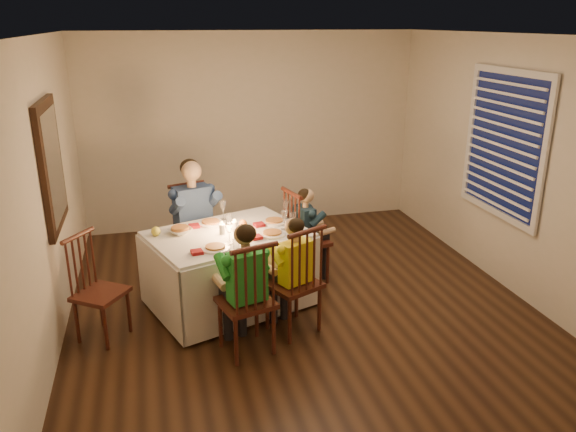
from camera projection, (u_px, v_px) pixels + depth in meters
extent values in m
plane|color=black|center=(300.00, 302.00, 5.71)|extent=(5.00, 5.00, 0.00)
cube|color=beige|center=(46.00, 197.00, 4.77)|extent=(0.02, 5.00, 2.60)
cube|color=beige|center=(510.00, 165.00, 5.80)|extent=(0.02, 5.00, 2.60)
cube|color=beige|center=(252.00, 131.00, 7.57)|extent=(4.50, 0.02, 2.60)
plane|color=white|center=(302.00, 35.00, 4.86)|extent=(5.00, 5.00, 0.00)
cube|color=silver|center=(228.00, 235.00, 5.44)|extent=(1.70, 1.45, 0.04)
cube|color=silver|center=(206.00, 252.00, 5.97)|extent=(1.40, 0.51, 0.71)
cube|color=silver|center=(256.00, 289.00, 5.15)|extent=(1.40, 0.51, 0.71)
cube|color=silver|center=(290.00, 253.00, 5.94)|extent=(0.37, 1.01, 0.71)
cube|color=silver|center=(159.00, 287.00, 5.18)|extent=(0.37, 1.01, 0.71)
cylinder|color=white|center=(211.00, 223.00, 5.67)|extent=(0.33, 0.33, 0.02)
cylinder|color=white|center=(215.00, 248.00, 5.04)|extent=(0.33, 0.33, 0.02)
cylinder|color=white|center=(272.00, 234.00, 5.38)|extent=(0.33, 0.33, 0.02)
cylinder|color=white|center=(274.00, 222.00, 5.70)|extent=(0.33, 0.33, 0.02)
cylinder|color=white|center=(222.00, 229.00, 5.38)|extent=(0.06, 0.06, 0.10)
cylinder|color=white|center=(235.00, 227.00, 5.45)|extent=(0.06, 0.06, 0.10)
sphere|color=yellow|center=(156.00, 231.00, 5.34)|extent=(0.09, 0.09, 0.09)
sphere|color=orange|center=(243.00, 224.00, 5.56)|extent=(0.08, 0.08, 0.08)
imported|color=white|center=(180.00, 231.00, 5.41)|extent=(0.29, 0.29, 0.05)
cube|color=black|center=(51.00, 165.00, 4.98)|extent=(0.05, 0.95, 1.15)
cube|color=white|center=(54.00, 165.00, 4.99)|extent=(0.01, 0.78, 0.98)
cube|color=#0D1336|center=(505.00, 144.00, 5.82)|extent=(0.01, 1.20, 1.40)
cube|color=white|center=(504.00, 144.00, 5.82)|extent=(0.03, 1.34, 1.54)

